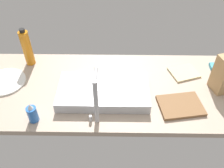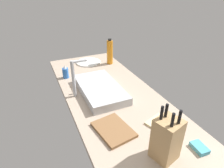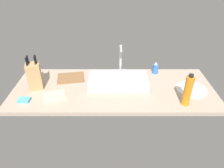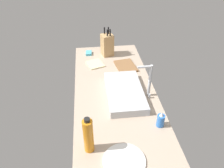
# 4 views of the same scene
# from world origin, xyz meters

# --- Properties ---
(countertop_slab) EXTENTS (1.74, 0.68, 0.04)m
(countertop_slab) POSITION_xyz_m (0.00, 0.00, 0.02)
(countertop_slab) COLOR tan
(countertop_slab) RESTS_ON ground
(sink_basin) EXTENTS (0.53, 0.29, 0.06)m
(sink_basin) POSITION_xyz_m (0.04, 0.07, 0.07)
(sink_basin) COLOR #B7BABF
(sink_basin) RESTS_ON countertop_slab
(faucet) EXTENTS (0.06, 0.12, 0.29)m
(faucet) POSITION_xyz_m (0.07, 0.25, 0.20)
(faucet) COLOR #B7BABF
(faucet) RESTS_ON countertop_slab
(cutting_board) EXTENTS (0.27, 0.21, 0.02)m
(cutting_board) POSITION_xyz_m (-0.40, 0.15, 0.04)
(cutting_board) COLOR brown
(cutting_board) RESTS_ON countertop_slab
(soap_bottle) EXTENTS (0.05, 0.05, 0.12)m
(soap_bottle) POSITION_xyz_m (0.41, 0.26, 0.09)
(soap_bottle) COLOR blue
(soap_bottle) RESTS_ON countertop_slab
(water_bottle) EXTENTS (0.06, 0.06, 0.26)m
(water_bottle) POSITION_xyz_m (0.55, -0.23, 0.16)
(water_bottle) COLOR orange
(water_bottle) RESTS_ON countertop_slab
(dinner_plate) EXTENTS (0.26, 0.26, 0.01)m
(dinner_plate) POSITION_xyz_m (0.67, -0.03, 0.04)
(dinner_plate) COLOR white
(dinner_plate) RESTS_ON countertop_slab
(dish_towel) EXTENTS (0.21, 0.19, 0.01)m
(dish_towel) POSITION_xyz_m (-0.48, -0.14, 0.04)
(dish_towel) COLOR beige
(dish_towel) RESTS_ON countertop_slab
(dish_sponge) EXTENTS (0.09, 0.06, 0.02)m
(dish_sponge) POSITION_xyz_m (-0.71, -0.20, 0.05)
(dish_sponge) COLOR #4CA3BC
(dish_sponge) RESTS_ON countertop_slab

